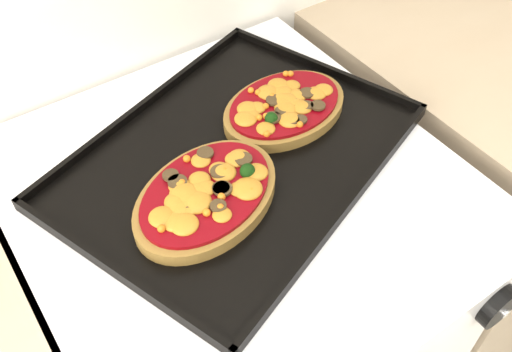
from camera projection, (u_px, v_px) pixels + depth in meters
stove at (239, 332)px, 1.13m from camera, size 0.60×0.60×0.91m
knob_right at (498, 307)px, 0.72m from camera, size 0.06×0.02×0.06m
baking_tray at (236, 154)px, 0.81m from camera, size 0.58×0.50×0.02m
pizza_left at (206, 195)px, 0.74m from camera, size 0.26×0.21×0.03m
pizza_right at (284, 106)px, 0.86m from camera, size 0.21×0.16×0.03m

